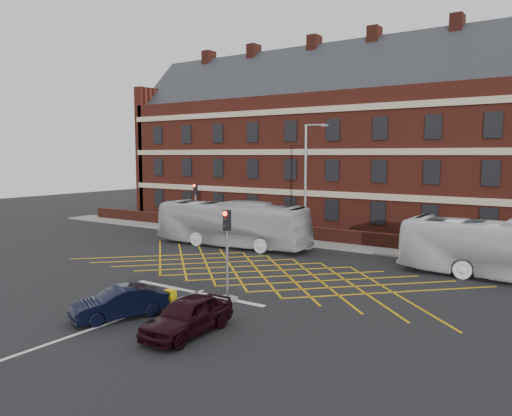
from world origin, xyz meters
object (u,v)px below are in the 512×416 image
Objects in this scene: bus_left at (232,224)px; direction_signs at (186,216)px; utility_cabinet at (170,299)px; car_maroon at (188,315)px; street_lamp at (306,206)px; traffic_light_far at (196,212)px; traffic_light_near at (227,264)px; car_navy at (120,303)px.

direction_signs is at bearing 61.42° from bus_left.
car_maroon is at bearing -35.32° from utility_cabinet.
street_lamp is (-4.67, 17.98, 2.35)m from car_maroon.
utility_cabinet is at bearing -49.84° from direction_signs.
bus_left is at bearing -28.30° from traffic_light_far.
bus_left is at bearing 116.33° from utility_cabinet.
car_maroon is at bearing -152.12° from bus_left.
traffic_light_near is 1.94× the size of direction_signs.
bus_left is 18.26m from car_maroon.
utility_cabinet is (14.42, -17.09, -0.98)m from direction_signs.
car_navy is at bearing -54.67° from direction_signs.
traffic_light_far is (-16.16, 19.09, 1.05)m from car_maroon.
traffic_light_far is at bearing 174.49° from street_lamp.
bus_left is at bearing -153.36° from street_lamp.
street_lamp reaches higher than direction_signs.
traffic_light_far is at bearing 57.99° from bus_left.
traffic_light_near is (-1.32, 4.21, 1.05)m from car_maroon.
traffic_light_near is at bearing 104.96° from car_maroon.
car_navy is at bearing -86.62° from street_lamp.
bus_left reaches higher than utility_cabinet.
car_navy is 2.36m from utility_cabinet.
street_lamp is (4.88, 2.45, 1.39)m from bus_left.
direction_signs reaches higher than car_maroon.
car_navy is 0.44× the size of street_lamp.
bus_left is at bearing -24.88° from direction_signs.
bus_left is 14.00m from traffic_light_near.
direction_signs is (-7.74, 3.59, -0.30)m from bus_left.
car_navy is 23.05m from traffic_light_far.
car_navy is at bearing -179.24° from car_maroon.
car_maroon is 0.99× the size of traffic_light_near.
car_navy is (5.96, -15.74, -1.03)m from bus_left.
traffic_light_near is 1.00× the size of traffic_light_far.
traffic_light_near is 5.35× the size of utility_cabinet.
traffic_light_near reaches higher than utility_cabinet.
car_maroon is 25.79m from direction_signs.
bus_left is 3.06× the size of car_navy.
utility_cabinet is at bearing -52.08° from traffic_light_far.
bus_left is 5.64m from street_lamp.
car_maroon is at bearing -49.76° from traffic_light_far.
street_lamp is at bearing -5.15° from direction_signs.
traffic_light_near is 3.00m from utility_cabinet.
car_maroon is (9.55, -15.53, -0.96)m from bus_left.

